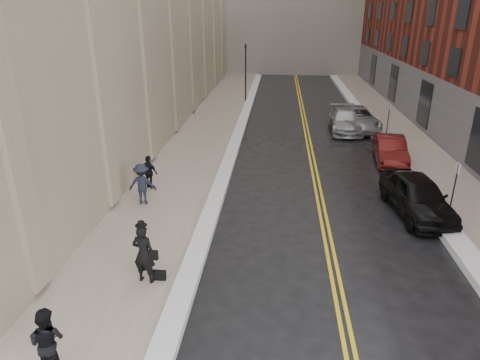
% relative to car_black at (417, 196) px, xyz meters
% --- Properties ---
extents(ground, '(160.00, 160.00, 0.00)m').
position_rel_car_black_xyz_m(ground, '(-6.38, -7.74, -0.82)').
color(ground, black).
rests_on(ground, ground).
extents(sidewalk_left, '(4.00, 64.00, 0.15)m').
position_rel_car_black_xyz_m(sidewalk_left, '(-10.88, 8.26, -0.75)').
color(sidewalk_left, gray).
rests_on(sidewalk_left, ground).
extents(sidewalk_right, '(3.00, 64.00, 0.15)m').
position_rel_car_black_xyz_m(sidewalk_right, '(2.62, 8.26, -0.75)').
color(sidewalk_right, gray).
rests_on(sidewalk_right, ground).
extents(lane_stripe_a, '(0.12, 64.00, 0.01)m').
position_rel_car_black_xyz_m(lane_stripe_a, '(-4.00, 8.26, -0.82)').
color(lane_stripe_a, gold).
rests_on(lane_stripe_a, ground).
extents(lane_stripe_b, '(0.12, 64.00, 0.01)m').
position_rel_car_black_xyz_m(lane_stripe_b, '(-3.76, 8.26, -0.82)').
color(lane_stripe_b, gold).
rests_on(lane_stripe_b, ground).
extents(snow_ridge_left, '(0.70, 60.80, 0.26)m').
position_rel_car_black_xyz_m(snow_ridge_left, '(-8.58, 8.26, -0.69)').
color(snow_ridge_left, white).
rests_on(snow_ridge_left, ground).
extents(snow_ridge_right, '(0.85, 60.80, 0.30)m').
position_rel_car_black_xyz_m(snow_ridge_right, '(0.77, 8.26, -0.67)').
color(snow_ridge_right, white).
rests_on(snow_ridge_right, ground).
extents(traffic_signal, '(0.18, 0.15, 5.20)m').
position_rel_car_black_xyz_m(traffic_signal, '(-8.98, 22.26, 2.26)').
color(traffic_signal, black).
rests_on(traffic_signal, ground).
extents(parking_sign_near, '(0.06, 0.35, 2.23)m').
position_rel_car_black_xyz_m(parking_sign_near, '(1.52, 0.26, 0.53)').
color(parking_sign_near, black).
rests_on(parking_sign_near, ground).
extents(parking_sign_far, '(0.06, 0.35, 2.23)m').
position_rel_car_black_xyz_m(parking_sign_far, '(1.52, 12.26, 0.53)').
color(parking_sign_far, black).
rests_on(parking_sign_far, ground).
extents(car_black, '(2.49, 5.03, 1.65)m').
position_rel_car_black_xyz_m(car_black, '(0.00, 0.00, 0.00)').
color(car_black, black).
rests_on(car_black, ground).
extents(car_maroon, '(1.89, 4.48, 1.44)m').
position_rel_car_black_xyz_m(car_maroon, '(0.42, 6.65, -0.10)').
color(car_maroon, '#4C0E0D').
rests_on(car_maroon, ground).
extents(car_silver_near, '(2.20, 5.25, 1.51)m').
position_rel_car_black_xyz_m(car_silver_near, '(-1.18, 13.13, -0.07)').
color(car_silver_near, '#93969A').
rests_on(car_silver_near, ground).
extents(car_silver_far, '(3.03, 5.81, 1.56)m').
position_rel_car_black_xyz_m(car_silver_far, '(-0.34, 13.74, -0.04)').
color(car_silver_far, gray).
rests_on(car_silver_far, ground).
extents(pedestrian_main, '(0.78, 0.57, 1.95)m').
position_rel_car_black_xyz_m(pedestrian_main, '(-9.86, -5.97, 0.30)').
color(pedestrian_main, black).
rests_on(pedestrian_main, sidewalk_left).
extents(pedestrian_a, '(0.91, 0.74, 1.77)m').
position_rel_car_black_xyz_m(pedestrian_a, '(-10.98, -9.68, 0.21)').
color(pedestrian_a, black).
rests_on(pedestrian_a, sidewalk_left).
extents(pedestrian_b, '(1.24, 0.79, 1.82)m').
position_rel_car_black_xyz_m(pedestrian_b, '(-11.66, -0.35, 0.24)').
color(pedestrian_b, black).
rests_on(pedestrian_b, sidewalk_left).
extents(pedestrian_c, '(1.01, 0.73, 1.60)m').
position_rel_car_black_xyz_m(pedestrian_c, '(-11.86, 1.36, 0.13)').
color(pedestrian_c, black).
rests_on(pedestrian_c, sidewalk_left).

